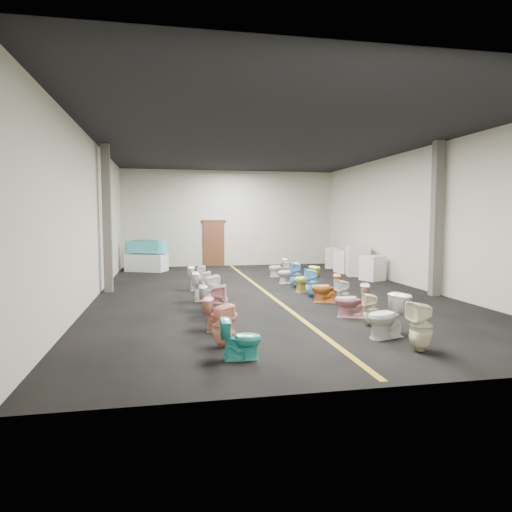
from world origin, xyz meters
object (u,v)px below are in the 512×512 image
object	(u,v)px
toilet_left_2	(221,315)
toilet_left_6	(206,286)
toilet_right_6	(312,283)
toilet_right_11	(278,268)
toilet_left_1	(222,326)
toilet_left_5	(211,291)
appliance_crate_b	(358,261)
appliance_crate_c	(347,261)
toilet_left_4	(214,300)
bathtub	(146,246)
toilet_left_8	(200,279)
toilet_right_4	(343,294)
appliance_crate_a	(373,268)
toilet_right_5	(326,288)
toilet_right_7	(306,279)
toilet_right_10	(288,271)
toilet_left_3	(217,303)
toilet_left_7	(205,283)
appliance_crate_d	(333,258)
toilet_right_9	(288,273)
toilet_left_0	(241,339)
toilet_right_3	(352,300)
toilet_right_8	(296,275)
display_table	(147,263)
toilet_right_0	(421,326)
toilet_left_9	(200,276)

from	to	relation	value
toilet_left_2	toilet_left_6	distance (m)	3.49
toilet_right_6	toilet_right_11	xyz separation A→B (m)	(0.09, 4.50, -0.06)
toilet_left_1	toilet_left_5	bearing A→B (deg)	-26.08
appliance_crate_b	appliance_crate_c	bearing A→B (deg)	90.00
toilet_left_6	toilet_right_11	distance (m)	5.54
toilet_left_5	toilet_left_4	bearing A→B (deg)	163.52
bathtub	toilet_left_8	xyz separation A→B (m)	(1.89, -5.64, -0.69)
toilet_left_2	toilet_right_4	world-z (taller)	toilet_right_4
toilet_left_4	appliance_crate_a	bearing A→B (deg)	-40.01
toilet_right_5	toilet_right_7	xyz separation A→B (m)	(-0.01, 1.80, 0.00)
toilet_left_4	toilet_right_10	xyz separation A→B (m)	(3.25, 5.32, 0.01)
toilet_left_2	toilet_left_3	size ratio (longest dim) A/B	0.82
toilet_left_7	appliance_crate_c	bearing A→B (deg)	-40.95
appliance_crate_d	toilet_left_5	distance (m)	10.16
toilet_right_4	toilet_left_8	bearing A→B (deg)	-151.37
appliance_crate_a	toilet_right_9	bearing A→B (deg)	-176.82
toilet_left_0	toilet_right_5	world-z (taller)	toilet_right_5
toilet_left_2	toilet_right_11	xyz separation A→B (m)	(3.15, 8.05, 0.01)
toilet_left_3	toilet_right_5	xyz separation A→B (m)	(3.13, 1.74, -0.03)
toilet_right_11	toilet_left_1	bearing A→B (deg)	-13.92
toilet_right_9	toilet_right_10	bearing A→B (deg)	173.68
appliance_crate_c	bathtub	bearing A→B (deg)	165.75
bathtub	toilet_left_4	size ratio (longest dim) A/B	2.62
toilet_right_3	appliance_crate_d	bearing A→B (deg)	-178.78
toilet_left_7	toilet_right_8	distance (m)	3.14
toilet_left_2	toilet_right_3	world-z (taller)	toilet_right_3
display_table	toilet_right_0	world-z (taller)	toilet_right_0
appliance_crate_b	toilet_right_10	distance (m)	3.13
appliance_crate_c	toilet_right_7	world-z (taller)	appliance_crate_c
toilet_left_6	appliance_crate_c	bearing A→B (deg)	-50.50
appliance_crate_a	toilet_left_6	bearing A→B (deg)	-154.86
toilet_right_8	toilet_right_9	world-z (taller)	toilet_right_8
toilet_left_0	toilet_left_7	size ratio (longest dim) A/B	0.95
toilet_left_7	toilet_left_8	world-z (taller)	toilet_left_8
toilet_right_5	toilet_right_8	size ratio (longest dim) A/B	0.94
toilet_right_3	toilet_left_6	bearing A→B (deg)	-111.86
toilet_left_9	toilet_right_3	bearing A→B (deg)	-140.32
toilet_left_8	toilet_right_6	distance (m)	3.56
toilet_left_1	toilet_left_6	xyz separation A→B (m)	(0.10, 4.55, 0.02)
toilet_left_3	toilet_left_4	bearing A→B (deg)	9.13
toilet_left_2	toilet_right_6	size ratio (longest dim) A/B	0.84
display_table	toilet_left_2	xyz separation A→B (m)	(1.92, -10.95, -0.02)
toilet_right_4	toilet_right_9	size ratio (longest dim) A/B	1.02
appliance_crate_d	toilet_right_6	bearing A→B (deg)	-114.89
toilet_left_5	toilet_right_9	size ratio (longest dim) A/B	1.13
appliance_crate_b	toilet_left_9	distance (m)	6.47
toilet_left_0	toilet_right_4	size ratio (longest dim) A/B	0.90
toilet_left_8	toilet_right_4	distance (m)	4.89
display_table	toilet_left_4	bearing A→B (deg)	-77.99
toilet_left_2	appliance_crate_d	bearing A→B (deg)	-12.58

